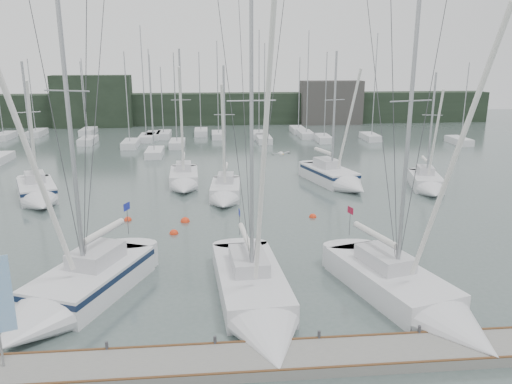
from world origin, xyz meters
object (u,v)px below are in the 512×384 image
at_px(sailboat_mid_d, 338,179).
at_px(dock_banner, 1,301).
at_px(sailboat_mid_e, 428,185).
at_px(buoy_a, 185,222).
at_px(sailboat_near_center, 258,306).
at_px(sailboat_near_right, 419,301).
at_px(buoy_c, 128,220).
at_px(buoy_d, 174,234).
at_px(buoy_b, 313,217).
at_px(sailboat_mid_a, 38,194).
at_px(sailboat_mid_b, 184,181).
at_px(sailboat_near_left, 67,296).
at_px(sailboat_mid_c, 225,194).

bearing_deg(sailboat_mid_d, dock_banner, -142.34).
distance_m(sailboat_mid_e, buoy_a, 20.76).
distance_m(sailboat_near_center, buoy_a, 13.69).
relative_size(sailboat_near_right, dock_banner, 3.67).
xyz_separation_m(buoy_c, buoy_d, (3.32, -3.01, 0.00)).
distance_m(sailboat_mid_e, buoy_b, 12.50).
distance_m(sailboat_near_center, sailboat_mid_a, 24.29).
xyz_separation_m(buoy_a, buoy_b, (8.85, 0.14, 0.00)).
relative_size(sailboat_mid_b, buoy_b, 23.70).
relative_size(sailboat_near_left, buoy_a, 25.31).
distance_m(sailboat_near_left, sailboat_near_center, 8.46).
bearing_deg(sailboat_mid_b, sailboat_mid_a, -164.87).
bearing_deg(sailboat_mid_b, sailboat_near_center, -81.52).
bearing_deg(dock_banner, buoy_c, 64.18).
bearing_deg(sailboat_near_left, sailboat_mid_d, 71.96).
xyz_separation_m(sailboat_near_left, buoy_c, (0.72, 12.47, -0.66)).
bearing_deg(buoy_a, sailboat_mid_a, 153.00).
relative_size(sailboat_mid_b, sailboat_mid_d, 1.00).
distance_m(sailboat_mid_c, buoy_d, 7.94).
bearing_deg(sailboat_near_left, sailboat_mid_a, 133.66).
relative_size(sailboat_near_left, dock_banner, 3.82).
distance_m(sailboat_mid_c, sailboat_mid_d, 10.57).
bearing_deg(dock_banner, buoy_d, 50.29).
relative_size(buoy_b, buoy_c, 0.98).
relative_size(sailboat_mid_c, buoy_a, 17.24).
bearing_deg(sailboat_mid_c, sailboat_mid_e, 9.13).
relative_size(sailboat_mid_c, sailboat_mid_e, 1.05).
height_order(sailboat_near_center, sailboat_mid_d, sailboat_near_center).
distance_m(sailboat_mid_c, buoy_b, 7.58).
bearing_deg(sailboat_near_right, sailboat_mid_d, 68.67).
xyz_separation_m(sailboat_near_right, buoy_a, (-10.72, 13.54, -0.57)).
height_order(sailboat_mid_c, buoy_d, sailboat_mid_c).
bearing_deg(sailboat_mid_b, dock_banner, -102.99).
relative_size(sailboat_near_center, buoy_c, 29.54).
height_order(sailboat_near_right, sailboat_mid_a, sailboat_near_right).
relative_size(sailboat_near_center, sailboat_mid_b, 1.27).
distance_m(sailboat_mid_e, buoy_d, 22.12).
distance_m(sailboat_mid_b, buoy_c, 9.23).
bearing_deg(sailboat_mid_a, sailboat_near_right, -63.19).
relative_size(sailboat_near_right, buoy_c, 29.36).
bearing_deg(buoy_d, sailboat_mid_e, 22.43).
bearing_deg(buoy_c, buoy_a, -9.72).
bearing_deg(sailboat_near_center, sailboat_near_right, -6.79).
relative_size(sailboat_mid_b, buoy_d, 21.55).
relative_size(sailboat_near_right, sailboat_mid_b, 1.26).
height_order(sailboat_mid_a, sailboat_mid_e, sailboat_mid_a).
bearing_deg(buoy_c, sailboat_near_center, -61.16).
bearing_deg(sailboat_near_right, buoy_d, 119.31).
height_order(sailboat_near_right, sailboat_mid_e, sailboat_near_right).
height_order(sailboat_mid_d, buoy_d, sailboat_mid_d).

